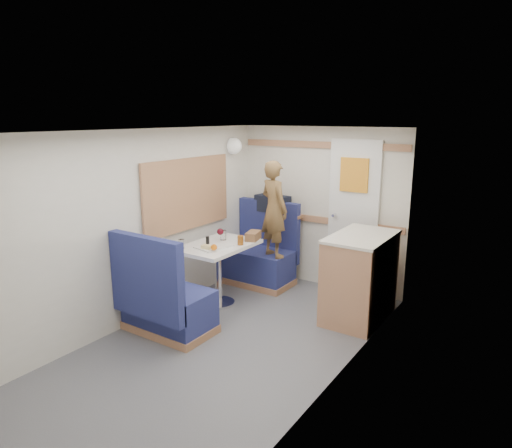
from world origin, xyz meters
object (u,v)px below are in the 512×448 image
Objects in this scene: bench_near at (165,305)px; beer_glass at (240,240)px; wine_glass at (220,232)px; person at (274,209)px; bread_loaf at (253,236)px; tray at (213,247)px; cheese_block at (207,247)px; tumbler_mid at (223,235)px; dinette_table at (218,257)px; orange_fruit at (214,247)px; dome_light at (234,146)px; pepper_grinder at (208,241)px; bench_far at (260,260)px; galley_counter at (360,276)px; duffel_bag at (273,204)px; tumbler_left at (181,244)px.

beer_glass is (0.23, 0.98, 0.47)m from bench_near.
beer_glass is (0.24, 0.06, -0.07)m from wine_glass.
bench_near is 1.76m from person.
bench_near is at bearing -89.34° from wine_glass.
bench_near is at bearing -100.29° from bread_loaf.
tray is at bearing -75.76° from wine_glass.
cheese_block is at bearing 97.00° from person.
bench_near reaches higher than tumbler_mid.
tumbler_mid is at bearing 109.02° from dinette_table.
tumbler_mid reaches higher than dinette_table.
bench_near is 6.25× the size of wine_glass.
orange_fruit is at bearing -48.53° from tray.
person is 0.74m from wine_glass.
cheese_block is at bearing 85.38° from bench_near.
dome_light is 1.19× the size of wine_glass.
cheese_block is (0.05, -0.25, 0.19)m from dinette_table.
pepper_grinder reaches higher than dinette_table.
person reaches higher than bench_far.
galley_counter is at bearing 13.61° from tumbler_mid.
orange_fruit is (0.15, -1.13, 0.47)m from bench_far.
beer_glass is at bearing -49.89° from dome_light.
person is (0.69, -0.14, -0.72)m from dome_light.
tray is (0.01, -1.25, -0.28)m from duffel_bag.
bread_loaf is at bearing 59.16° from pepper_grinder.
tumbler_left reaches higher than orange_fruit.
dome_light is 1.97× the size of tumbler_left.
dinette_table is 13.66× the size of orange_fruit.
tumbler_mid reaches higher than beer_glass.
bread_loaf reaches higher than dinette_table.
bench_far is 1.14× the size of galley_counter.
beer_glass is 0.46× the size of bread_loaf.
bench_near is 0.85m from tray.
bread_loaf is (0.29, 0.20, -0.01)m from tumbler_mid.
tray is 0.23m from wine_glass.
duffel_bag reaches higher than orange_fruit.
cheese_block is 1.09× the size of tumbler_left.
beer_glass reaches higher than pepper_grinder.
galley_counter is 1.60m from wine_glass.
tumbler_mid is (-0.10, 0.31, 0.05)m from tray.
beer_glass is at bearing 28.06° from dinette_table.
wine_glass reaches higher than pepper_grinder.
bench_near is at bearing -90.00° from bench_far.
bench_far is 1.50m from dome_light.
bench_far reaches higher than tumbler_left.
person is 5.03× the size of bread_loaf.
dome_light reaches higher than beer_glass.
dinette_table is 0.28m from wine_glass.
dinette_table is at bearing -86.04° from duffel_bag.
bench_near is at bearing -102.87° from beer_glass.
tumbler_mid is at bearing 93.40° from bench_near.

